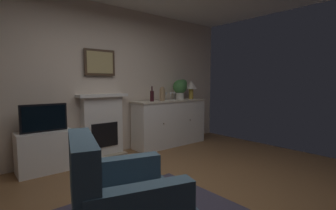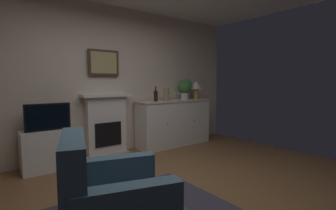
{
  "view_description": "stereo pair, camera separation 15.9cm",
  "coord_description": "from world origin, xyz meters",
  "px_view_note": "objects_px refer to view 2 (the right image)",
  "views": [
    {
      "loc": [
        -1.74,
        -1.92,
        1.3
      ],
      "look_at": [
        0.32,
        0.55,
        1.0
      ],
      "focal_mm": 25.92,
      "sensor_mm": 36.0,
      "label": 1
    },
    {
      "loc": [
        -1.62,
        -2.01,
        1.3
      ],
      "look_at": [
        0.32,
        0.55,
        1.0
      ],
      "focal_mm": 25.92,
      "sensor_mm": 36.0,
      "label": 2
    }
  ],
  "objects_px": {
    "framed_picture": "(104,63)",
    "tv_set": "(48,117)",
    "wine_glass_center": "(175,94)",
    "wine_glass_left": "(170,94)",
    "sideboard_cabinet": "(174,123)",
    "table_lamp": "(196,86)",
    "fireplace_unit": "(106,125)",
    "wine_bottle": "(156,96)",
    "potted_plant_small": "(185,87)",
    "wine_glass_right": "(179,94)",
    "vase_decorative": "(166,94)",
    "tv_cabinet": "(49,150)",
    "armchair": "(112,203)"
  },
  "relations": [
    {
      "from": "framed_picture",
      "to": "tv_set",
      "type": "relative_size",
      "value": 0.89
    },
    {
      "from": "wine_glass_center",
      "to": "wine_glass_left",
      "type": "bearing_deg",
      "value": 169.26
    },
    {
      "from": "sideboard_cabinet",
      "to": "table_lamp",
      "type": "relative_size",
      "value": 4.1
    },
    {
      "from": "fireplace_unit",
      "to": "wine_bottle",
      "type": "relative_size",
      "value": 3.79
    },
    {
      "from": "framed_picture",
      "to": "potted_plant_small",
      "type": "relative_size",
      "value": 1.28
    },
    {
      "from": "potted_plant_small",
      "to": "tv_set",
      "type": "bearing_deg",
      "value": -178.87
    },
    {
      "from": "wine_glass_right",
      "to": "potted_plant_small",
      "type": "distance_m",
      "value": 0.24
    },
    {
      "from": "fireplace_unit",
      "to": "wine_glass_right",
      "type": "bearing_deg",
      "value": -5.41
    },
    {
      "from": "sideboard_cabinet",
      "to": "vase_decorative",
      "type": "height_order",
      "value": "vase_decorative"
    },
    {
      "from": "table_lamp",
      "to": "wine_glass_center",
      "type": "bearing_deg",
      "value": 179.22
    },
    {
      "from": "framed_picture",
      "to": "potted_plant_small",
      "type": "xyz_separation_m",
      "value": [
        1.74,
        -0.18,
        -0.45
      ]
    },
    {
      "from": "wine_glass_left",
      "to": "wine_glass_right",
      "type": "distance_m",
      "value": 0.22
    },
    {
      "from": "fireplace_unit",
      "to": "vase_decorative",
      "type": "distance_m",
      "value": 1.3
    },
    {
      "from": "wine_glass_center",
      "to": "potted_plant_small",
      "type": "relative_size",
      "value": 0.38
    },
    {
      "from": "fireplace_unit",
      "to": "tv_cabinet",
      "type": "height_order",
      "value": "fireplace_unit"
    },
    {
      "from": "fireplace_unit",
      "to": "sideboard_cabinet",
      "type": "height_order",
      "value": "fireplace_unit"
    },
    {
      "from": "potted_plant_small",
      "to": "sideboard_cabinet",
      "type": "bearing_deg",
      "value": -172.22
    },
    {
      "from": "framed_picture",
      "to": "potted_plant_small",
      "type": "distance_m",
      "value": 1.8
    },
    {
      "from": "wine_bottle",
      "to": "wine_glass_center",
      "type": "relative_size",
      "value": 1.76
    },
    {
      "from": "vase_decorative",
      "to": "framed_picture",
      "type": "bearing_deg",
      "value": 166.82
    },
    {
      "from": "wine_glass_right",
      "to": "armchair",
      "type": "distance_m",
      "value": 3.44
    },
    {
      "from": "framed_picture",
      "to": "tv_set",
      "type": "xyz_separation_m",
      "value": [
        -0.98,
        -0.23,
        -0.85
      ]
    },
    {
      "from": "wine_glass_center",
      "to": "potted_plant_small",
      "type": "xyz_separation_m",
      "value": [
        0.3,
        0.04,
        0.13
      ]
    },
    {
      "from": "potted_plant_small",
      "to": "vase_decorative",
      "type": "bearing_deg",
      "value": -170.56
    },
    {
      "from": "tv_set",
      "to": "armchair",
      "type": "height_order",
      "value": "tv_set"
    },
    {
      "from": "framed_picture",
      "to": "table_lamp",
      "type": "distance_m",
      "value": 2.07
    },
    {
      "from": "framed_picture",
      "to": "sideboard_cabinet",
      "type": "bearing_deg",
      "value": -9.0
    },
    {
      "from": "fireplace_unit",
      "to": "armchair",
      "type": "xyz_separation_m",
      "value": [
        -0.96,
        -2.39,
        -0.17
      ]
    },
    {
      "from": "sideboard_cabinet",
      "to": "wine_glass_right",
      "type": "xyz_separation_m",
      "value": [
        0.14,
        0.03,
        0.59
      ]
    },
    {
      "from": "wine_bottle",
      "to": "potted_plant_small",
      "type": "xyz_separation_m",
      "value": [
        0.81,
        0.08,
        0.15
      ]
    },
    {
      "from": "wine_bottle",
      "to": "armchair",
      "type": "bearing_deg",
      "value": -130.84
    },
    {
      "from": "tv_cabinet",
      "to": "fireplace_unit",
      "type": "bearing_deg",
      "value": 9.45
    },
    {
      "from": "wine_glass_left",
      "to": "armchair",
      "type": "xyz_separation_m",
      "value": [
        -2.29,
        -2.25,
        -0.68
      ]
    },
    {
      "from": "fireplace_unit",
      "to": "wine_glass_left",
      "type": "xyz_separation_m",
      "value": [
        1.32,
        -0.15,
        0.51
      ]
    },
    {
      "from": "fireplace_unit",
      "to": "armchair",
      "type": "distance_m",
      "value": 2.59
    },
    {
      "from": "sideboard_cabinet",
      "to": "table_lamp",
      "type": "height_order",
      "value": "table_lamp"
    },
    {
      "from": "framed_picture",
      "to": "tv_set",
      "type": "bearing_deg",
      "value": -166.69
    },
    {
      "from": "vase_decorative",
      "to": "tv_set",
      "type": "height_order",
      "value": "vase_decorative"
    },
    {
      "from": "fireplace_unit",
      "to": "wine_bottle",
      "type": "xyz_separation_m",
      "value": [
        0.92,
        -0.21,
        0.5
      ]
    },
    {
      "from": "wine_glass_center",
      "to": "tv_cabinet",
      "type": "bearing_deg",
      "value": 179.83
    },
    {
      "from": "tv_cabinet",
      "to": "framed_picture",
      "type": "bearing_deg",
      "value": 12.01
    },
    {
      "from": "sideboard_cabinet",
      "to": "armchair",
      "type": "xyz_separation_m",
      "value": [
        -2.37,
        -2.22,
        -0.09
      ]
    },
    {
      "from": "table_lamp",
      "to": "armchair",
      "type": "relative_size",
      "value": 0.4
    },
    {
      "from": "sideboard_cabinet",
      "to": "tv_set",
      "type": "bearing_deg",
      "value": -179.8
    },
    {
      "from": "wine_glass_right",
      "to": "armchair",
      "type": "bearing_deg",
      "value": -138.12
    },
    {
      "from": "wine_bottle",
      "to": "tv_set",
      "type": "distance_m",
      "value": 1.91
    },
    {
      "from": "sideboard_cabinet",
      "to": "wine_glass_left",
      "type": "bearing_deg",
      "value": 160.31
    },
    {
      "from": "table_lamp",
      "to": "vase_decorative",
      "type": "distance_m",
      "value": 0.87
    },
    {
      "from": "fireplace_unit",
      "to": "wine_glass_right",
      "type": "xyz_separation_m",
      "value": [
        1.54,
        -0.15,
        0.51
      ]
    },
    {
      "from": "wine_glass_left",
      "to": "armchair",
      "type": "bearing_deg",
      "value": -135.52
    }
  ]
}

